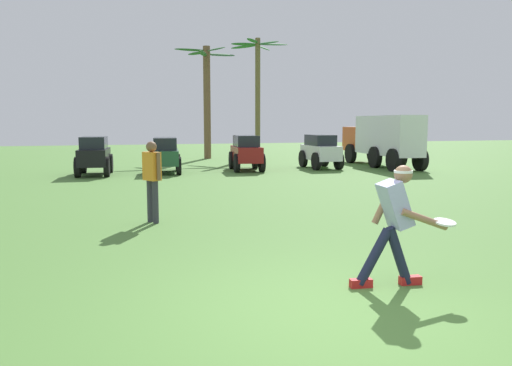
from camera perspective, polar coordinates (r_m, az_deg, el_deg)
name	(u,v)px	position (r m, az deg, el deg)	size (l,w,h in m)	color
ground_plane	(325,315)	(5.21, 7.94, -14.73)	(80.00, 80.00, 0.00)	#4D7B35
frisbee_thrower	(394,219)	(6.04, 15.51, -3.97)	(1.07, 0.53, 1.43)	#191E38
frisbee_in_flight	(445,222)	(6.11, 20.76, -4.21)	(0.28, 0.28, 0.07)	white
teammate_near_sideline	(152,174)	(9.69, -11.80, 1.01)	(0.35, 0.46, 1.56)	#33333D
parked_car_slot_a	(94,155)	(19.18, -18.00, 3.10)	(1.32, 2.41, 1.40)	black
parked_car_slot_b	(165,154)	(19.41, -10.32, 3.30)	(1.38, 2.49, 1.34)	#235133
parked_car_slot_c	(246,152)	(19.99, -1.13, 3.58)	(1.39, 2.44, 1.40)	maroon
parked_car_slot_d	(320,151)	(21.11, 7.37, 3.70)	(1.23, 2.38, 1.40)	silver
box_truck	(382,138)	(22.47, 14.19, 4.99)	(1.73, 5.97, 2.20)	#CC4C19
palm_tree_far_left	(207,93)	(26.74, -5.64, 10.16)	(3.25, 3.38, 5.86)	brown
palm_tree_left_of_centre	(258,84)	(28.20, 0.19, 11.24)	(3.16, 3.05, 6.52)	brown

